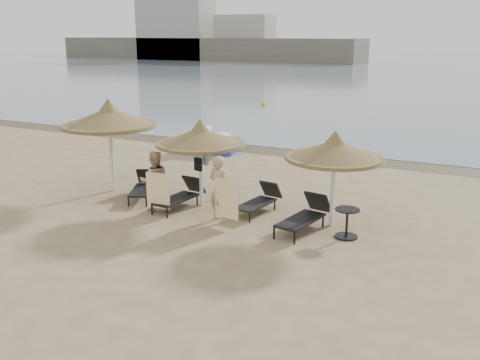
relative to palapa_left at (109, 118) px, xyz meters
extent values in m
plane|color=#9A8563|center=(3.49, -1.55, -2.38)|extent=(160.00, 160.00, 0.00)
cube|color=slate|center=(3.49, 78.45, -2.36)|extent=(200.00, 140.00, 0.03)
cube|color=brown|center=(3.49, 7.85, -2.38)|extent=(200.00, 1.60, 0.01)
cube|color=#6B634F|center=(-41.51, 76.45, -0.38)|extent=(60.00, 10.00, 4.00)
cube|color=#9F9A8E|center=(-46.51, 74.45, 3.62)|extent=(14.00, 6.00, 12.00)
cube|color=#9F9A8E|center=(-32.51, 75.45, 1.62)|extent=(10.00, 5.00, 8.00)
cylinder|color=silver|center=(0.00, 0.00, -1.29)|extent=(0.12, 0.12, 2.18)
cone|color=olive|center=(0.00, 0.00, 0.03)|extent=(3.02, 3.02, 0.57)
cone|color=olive|center=(0.00, 0.00, 0.38)|extent=(0.73, 0.73, 0.47)
cylinder|color=olive|center=(0.00, 0.00, -0.24)|extent=(2.95, 2.95, 0.10)
cylinder|color=silver|center=(3.34, -0.02, -1.44)|extent=(0.11, 0.11, 1.89)
cone|color=olive|center=(3.34, -0.02, -0.29)|extent=(2.61, 2.61, 0.49)
cone|color=olive|center=(3.34, -0.02, 0.00)|extent=(0.63, 0.63, 0.40)
cylinder|color=olive|center=(3.34, -0.02, -0.53)|extent=(2.56, 2.56, 0.09)
cylinder|color=silver|center=(7.31, 0.06, -1.44)|extent=(0.11, 0.11, 1.87)
cone|color=olive|center=(7.31, 0.06, -0.31)|extent=(2.59, 2.59, 0.49)
cone|color=olive|center=(7.31, 0.06, -0.02)|extent=(0.62, 0.62, 0.40)
cylinder|color=olive|center=(7.31, 0.06, -0.54)|extent=(2.54, 2.54, 0.09)
cylinder|color=black|center=(1.48, -1.11, -2.25)|extent=(0.05, 0.05, 0.27)
cylinder|color=black|center=(1.96, -0.88, -2.25)|extent=(0.05, 0.05, 0.27)
cylinder|color=black|center=(0.90, 0.08, -2.25)|extent=(0.05, 0.05, 0.27)
cylinder|color=black|center=(1.38, 0.31, -2.25)|extent=(0.05, 0.05, 0.27)
cube|color=black|center=(1.41, -0.36, -2.09)|extent=(1.14, 1.53, 0.06)
cube|color=black|center=(1.05, 0.39, -1.86)|extent=(0.70, 0.61, 0.54)
cylinder|color=black|center=(2.54, -1.41, -2.24)|extent=(0.05, 0.05, 0.28)
cylinder|color=black|center=(3.09, -1.46, -2.24)|extent=(0.05, 0.05, 0.28)
cylinder|color=black|center=(2.66, -0.02, -2.24)|extent=(0.05, 0.05, 0.28)
cylinder|color=black|center=(3.22, -0.08, -2.24)|extent=(0.05, 0.05, 0.28)
cube|color=black|center=(2.88, -0.69, -2.07)|extent=(0.75, 1.54, 0.06)
cube|color=black|center=(2.96, 0.18, -1.83)|extent=(0.65, 0.47, 0.56)
cylinder|color=black|center=(4.76, -0.70, -2.25)|extent=(0.05, 0.05, 0.27)
cylinder|color=black|center=(5.29, -0.77, -2.25)|extent=(0.05, 0.05, 0.27)
cylinder|color=black|center=(4.93, 0.61, -2.25)|extent=(0.05, 0.05, 0.27)
cylinder|color=black|center=(5.46, 0.54, -2.25)|extent=(0.05, 0.05, 0.27)
cube|color=black|center=(5.12, -0.03, -2.09)|extent=(0.77, 1.49, 0.06)
cube|color=black|center=(5.23, 0.80, -1.86)|extent=(0.63, 0.47, 0.54)
cylinder|color=black|center=(6.34, -1.55, -2.23)|extent=(0.05, 0.05, 0.29)
cylinder|color=black|center=(6.92, -1.64, -2.23)|extent=(0.05, 0.05, 0.29)
cylinder|color=black|center=(6.58, -0.10, -2.23)|extent=(0.05, 0.05, 0.29)
cylinder|color=black|center=(7.16, -0.19, -2.23)|extent=(0.05, 0.05, 0.29)
cube|color=black|center=(6.76, -0.82, -2.05)|extent=(0.90, 1.66, 0.06)
cube|color=black|center=(6.91, 0.09, -1.80)|extent=(0.72, 0.55, 0.60)
cylinder|color=black|center=(7.92, -0.62, -2.36)|extent=(0.58, 0.58, 0.04)
cylinder|color=black|center=(7.92, -0.62, -2.01)|extent=(0.06, 0.06, 0.70)
cylinder|color=black|center=(7.92, -0.62, -1.65)|extent=(0.62, 0.62, 0.03)
imported|color=tan|center=(2.39, -1.02, -1.37)|extent=(1.10, 1.04, 2.02)
imported|color=tan|center=(4.48, -0.98, -1.32)|extent=(1.09, 0.83, 2.11)
cube|color=yellow|center=(2.74, -1.37, -1.66)|extent=(0.74, 0.07, 1.04)
cube|color=yellow|center=(4.83, -1.23, -1.64)|extent=(0.76, 0.15, 1.07)
cube|color=silver|center=(3.34, 0.16, -0.95)|extent=(0.36, 0.24, 0.43)
cube|color=black|center=(3.34, -0.18, -1.10)|extent=(0.28, 0.17, 0.38)
cube|color=#1E39B0|center=(-0.09, 6.55, -2.10)|extent=(2.42, 1.65, 0.56)
cube|color=white|center=(-0.09, 6.55, -1.75)|extent=(1.58, 1.33, 0.26)
cube|color=white|center=(-0.49, 6.49, -1.51)|extent=(0.64, 0.99, 0.36)
sphere|color=#EBB70D|center=(-4.14, 20.96, -2.22)|extent=(0.32, 0.32, 0.32)
camera|label=1|loc=(11.19, -13.04, 2.59)|focal=40.00mm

